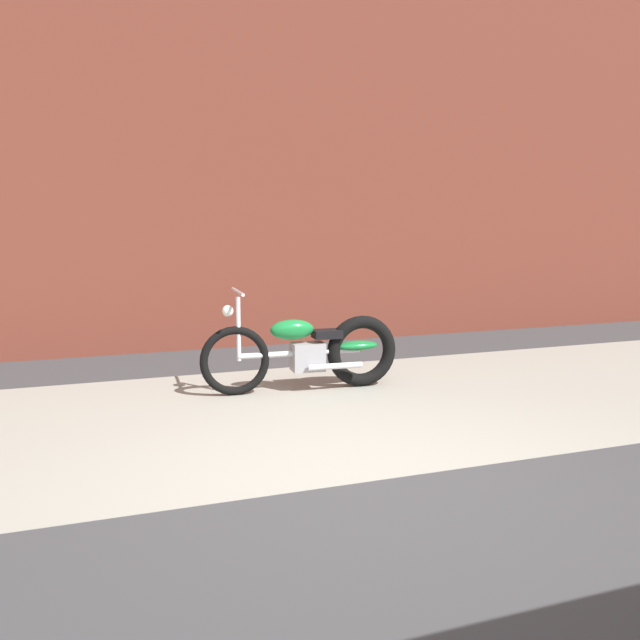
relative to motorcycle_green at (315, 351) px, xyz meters
The scene contains 4 objects.
ground_plane 2.51m from the motorcycle_green, 100.99° to the right, with size 80.00×80.00×0.00m, color #38383A.
sidewalk_slab 0.92m from the motorcycle_green, 124.61° to the right, with size 36.00×3.50×0.01m, color gray.
brick_building_wall 3.93m from the motorcycle_green, 99.71° to the left, with size 36.00×0.50×6.31m, color brown.
motorcycle_green is the anchor object (origin of this frame).
Camera 1 is at (-1.82, -3.96, 1.72)m, focal length 38.97 mm.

